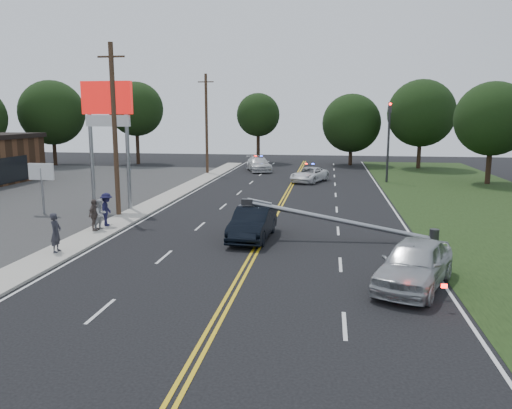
% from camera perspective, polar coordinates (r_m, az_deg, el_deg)
% --- Properties ---
extents(ground, '(120.00, 120.00, 0.00)m').
position_cam_1_polar(ground, '(17.04, -2.84, -10.26)').
color(ground, black).
rests_on(ground, ground).
extents(sidewalk, '(1.80, 70.00, 0.12)m').
position_cam_1_polar(sidewalk, '(28.75, -15.53, -2.01)').
color(sidewalk, '#A7A297').
rests_on(sidewalk, ground).
extents(centerline_yellow, '(0.36, 80.00, 0.00)m').
position_cam_1_polar(centerline_yellow, '(26.53, 1.34, -2.75)').
color(centerline_yellow, gold).
rests_on(centerline_yellow, ground).
extents(pylon_sign, '(3.20, 0.35, 8.00)m').
position_cam_1_polar(pylon_sign, '(32.65, -16.60, 9.85)').
color(pylon_sign, gray).
rests_on(pylon_sign, ground).
extents(small_sign, '(1.60, 0.14, 3.10)m').
position_cam_1_polar(small_sign, '(32.74, -23.32, 3.01)').
color(small_sign, gray).
rests_on(small_sign, ground).
extents(traffic_signal, '(0.28, 0.41, 7.05)m').
position_cam_1_polar(traffic_signal, '(45.98, 14.92, 7.68)').
color(traffic_signal, '#2D2D30').
rests_on(traffic_signal, ground).
extents(fallen_streetlight, '(9.36, 0.44, 1.91)m').
position_cam_1_polar(fallen_streetlight, '(24.21, 10.65, -1.98)').
color(fallen_streetlight, '#2D2D30').
rests_on(fallen_streetlight, ground).
extents(utility_pole_mid, '(1.60, 0.28, 10.00)m').
position_cam_1_polar(utility_pole_mid, '(30.30, -15.85, 8.17)').
color(utility_pole_mid, '#382619').
rests_on(utility_pole_mid, ground).
extents(utility_pole_far, '(1.60, 0.28, 10.00)m').
position_cam_1_polar(utility_pole_far, '(51.18, -5.68, 9.17)').
color(utility_pole_far, '#382619').
rests_on(utility_pole_far, ground).
extents(tree_4, '(7.57, 7.57, 10.01)m').
position_cam_1_polar(tree_4, '(64.63, -22.29, 9.68)').
color(tree_4, black).
rests_on(tree_4, ground).
extents(tree_5, '(6.53, 6.53, 9.94)m').
position_cam_1_polar(tree_5, '(63.20, -13.54, 10.56)').
color(tree_5, black).
rests_on(tree_5, ground).
extents(tree_6, '(5.38, 5.38, 8.67)m').
position_cam_1_polar(tree_6, '(63.23, 0.25, 10.20)').
color(tree_6, black).
rests_on(tree_6, ground).
extents(tree_7, '(6.93, 6.93, 8.46)m').
position_cam_1_polar(tree_7, '(61.23, 10.86, 9.11)').
color(tree_7, black).
rests_on(tree_7, ground).
extents(tree_8, '(7.44, 7.44, 9.87)m').
position_cam_1_polar(tree_8, '(59.21, 18.36, 9.87)').
color(tree_8, black).
rests_on(tree_8, ground).
extents(tree_9, '(6.35, 6.35, 8.81)m').
position_cam_1_polar(tree_9, '(47.96, 25.41, 8.83)').
color(tree_9, black).
rests_on(tree_9, ground).
extents(crashed_sedan, '(1.90, 4.80, 1.55)m').
position_cam_1_polar(crashed_sedan, '(24.21, -0.38, -2.15)').
color(crashed_sedan, black).
rests_on(crashed_sedan, ground).
extents(waiting_sedan, '(3.74, 5.31, 1.68)m').
position_cam_1_polar(waiting_sedan, '(18.38, 17.67, -6.45)').
color(waiting_sedan, '#A8ACB1').
rests_on(waiting_sedan, ground).
extents(emergency_a, '(3.75, 5.19, 1.31)m').
position_cam_1_polar(emergency_a, '(45.18, 6.12, 3.40)').
color(emergency_a, white).
rests_on(emergency_a, ground).
extents(emergency_b, '(3.72, 5.73, 1.54)m').
position_cam_1_polar(emergency_b, '(53.61, 0.29, 4.65)').
color(emergency_b, silver).
rests_on(emergency_b, ground).
extents(bystander_a, '(0.46, 0.66, 1.71)m').
position_cam_1_polar(bystander_a, '(23.11, -21.91, -2.99)').
color(bystander_a, '#2A2A32').
rests_on(bystander_a, sidewalk).
extents(bystander_b, '(0.78, 0.90, 1.57)m').
position_cam_1_polar(bystander_b, '(26.90, -17.35, -1.09)').
color(bystander_b, '#ACADB1').
rests_on(bystander_b, sidewalk).
extents(bystander_c, '(0.89, 1.26, 1.77)m').
position_cam_1_polar(bystander_c, '(27.69, -16.70, -0.53)').
color(bystander_c, '#18173A').
rests_on(bystander_c, sidewalk).
extents(bystander_d, '(0.43, 0.96, 1.62)m').
position_cam_1_polar(bystander_d, '(26.76, -18.01, -1.13)').
color(bystander_d, '#544743').
rests_on(bystander_d, sidewalk).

